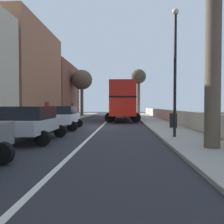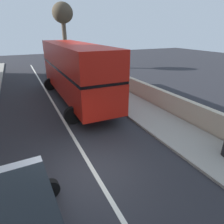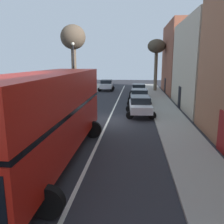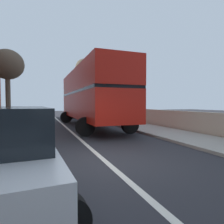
{
  "view_description": "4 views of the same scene",
  "coord_description": "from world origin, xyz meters",
  "px_view_note": "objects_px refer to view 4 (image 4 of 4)",
  "views": [
    {
      "loc": [
        1.74,
        -17.4,
        1.66
      ],
      "look_at": [
        0.6,
        5.23,
        1.02
      ],
      "focal_mm": 35.45,
      "sensor_mm": 36.0,
      "label": 1
    },
    {
      "loc": [
        -1.96,
        -5.72,
        4.91
      ],
      "look_at": [
        1.9,
        2.4,
        1.18
      ],
      "focal_mm": 31.79,
      "sensor_mm": 36.0,
      "label": 2
    },
    {
      "loc": [
        -2.05,
        17.91,
        4.52
      ],
      "look_at": [
        -0.97,
        6.96,
        2.17
      ],
      "focal_mm": 37.89,
      "sensor_mm": 36.0,
      "label": 3
    },
    {
      "loc": [
        -1.79,
        -5.44,
        1.69
      ],
      "look_at": [
        1.49,
        3.28,
        1.29
      ],
      "focal_mm": 31.13,
      "sensor_mm": 36.0,
      "label": 4
    }
  ],
  "objects_px": {
    "double_decker_bus": "(91,94)",
    "street_tree_right_1": "(85,70)",
    "parked_car_grey_right_3": "(77,110)",
    "street_tree_left_2": "(7,65)"
  },
  "relations": [
    {
      "from": "double_decker_bus",
      "to": "parked_car_grey_right_3",
      "type": "relative_size",
      "value": 2.7
    },
    {
      "from": "double_decker_bus",
      "to": "parked_car_grey_right_3",
      "type": "height_order",
      "value": "double_decker_bus"
    },
    {
      "from": "street_tree_right_1",
      "to": "street_tree_left_2",
      "type": "height_order",
      "value": "street_tree_right_1"
    },
    {
      "from": "double_decker_bus",
      "to": "street_tree_right_1",
      "type": "height_order",
      "value": "street_tree_right_1"
    },
    {
      "from": "parked_car_grey_right_3",
      "to": "street_tree_right_1",
      "type": "bearing_deg",
      "value": 67.52
    },
    {
      "from": "parked_car_grey_right_3",
      "to": "street_tree_right_1",
      "type": "distance_m",
      "value": 7.76
    },
    {
      "from": "parked_car_grey_right_3",
      "to": "double_decker_bus",
      "type": "bearing_deg",
      "value": -94.71
    },
    {
      "from": "parked_car_grey_right_3",
      "to": "street_tree_left_2",
      "type": "bearing_deg",
      "value": -178.58
    },
    {
      "from": "double_decker_bus",
      "to": "street_tree_right_1",
      "type": "relative_size",
      "value": 1.37
    },
    {
      "from": "double_decker_bus",
      "to": "street_tree_right_1",
      "type": "distance_m",
      "value": 15.45
    }
  ]
}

